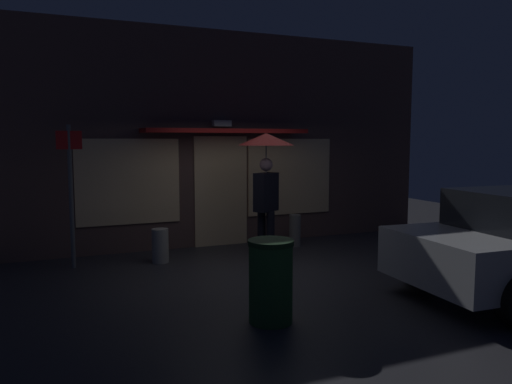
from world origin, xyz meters
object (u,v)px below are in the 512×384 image
Objects in this scene: street_sign_post at (71,188)px; trash_bin at (271,281)px; sidewalk_bollard_2 at (160,246)px; person_with_umbrella at (266,163)px; sidewalk_bollard at (295,230)px.

street_sign_post reaches higher than trash_bin.
person_with_umbrella is at bearing -11.98° from sidewalk_bollard_2.
street_sign_post is (-3.25, 0.58, -0.37)m from person_with_umbrella.
person_with_umbrella is 3.53× the size of sidewalk_bollard.
person_with_umbrella is 3.33m from street_sign_post.
sidewalk_bollard is (4.20, 0.10, -1.03)m from street_sign_post.
trash_bin is (-2.19, -3.63, 0.17)m from sidewalk_bollard.
street_sign_post is 4.32m from sidewalk_bollard.
sidewalk_bollard_2 is (-1.84, 0.39, -1.42)m from person_with_umbrella.
sidewalk_bollard is 4.24m from trash_bin.
person_with_umbrella is 2.36m from sidewalk_bollard_2.
street_sign_post reaches higher than sidewalk_bollard_2.
sidewalk_bollard is 0.65× the size of trash_bin.
person_with_umbrella reaches higher than sidewalk_bollard_2.
person_with_umbrella is 2.30× the size of trash_bin.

